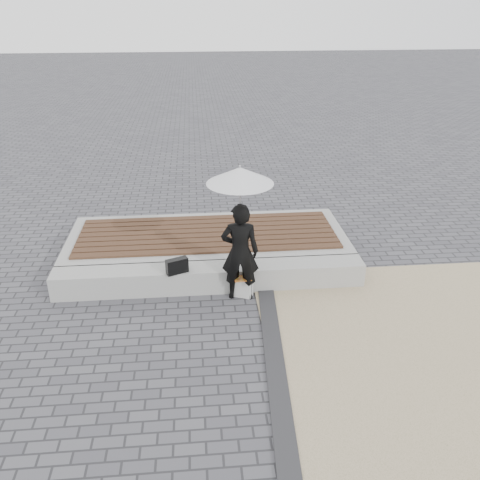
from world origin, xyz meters
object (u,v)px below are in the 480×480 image
object	(u,v)px
seating_ledge	(210,277)
canvas_tote	(242,286)
handbag	(177,266)
woman	(240,252)
parasol	(240,175)

from	to	relation	value
seating_ledge	canvas_tote	world-z (taller)	seating_ledge
handbag	canvas_tote	distance (m)	1.07
woman	canvas_tote	bearing A→B (deg)	-139.79
seating_ledge	handbag	bearing A→B (deg)	-162.28
seating_ledge	parasol	world-z (taller)	parasol
seating_ledge	parasol	size ratio (longest dim) A/B	4.04
parasol	canvas_tote	distance (m)	1.84
parasol	handbag	world-z (taller)	parasol
woman	canvas_tote	xyz separation A→B (m)	(0.03, 0.02, -0.62)
canvas_tote	handbag	bearing A→B (deg)	-165.38
woman	handbag	world-z (taller)	woman
seating_ledge	parasol	distance (m)	1.90
seating_ledge	handbag	distance (m)	0.63
handbag	woman	bearing A→B (deg)	-31.50
canvas_tote	woman	bearing A→B (deg)	-124.05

